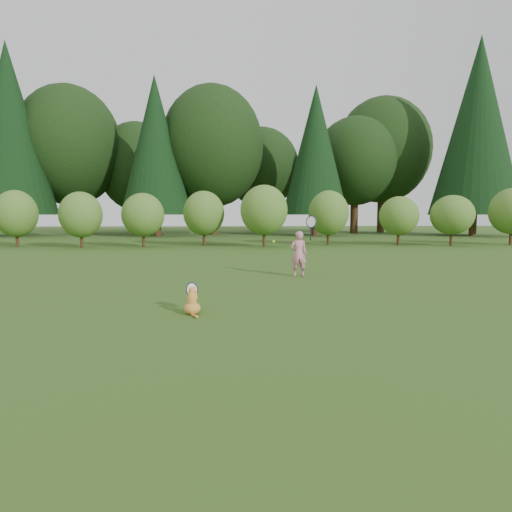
{
  "coord_description": "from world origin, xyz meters",
  "views": [
    {
      "loc": [
        -0.21,
        -7.27,
        1.48
      ],
      "look_at": [
        0.2,
        0.8,
        0.7
      ],
      "focal_mm": 30.0,
      "sensor_mm": 36.0,
      "label": 1
    }
  ],
  "objects": [
    {
      "name": "ground",
      "position": [
        0.0,
        0.0,
        0.0
      ],
      "size": [
        100.0,
        100.0,
        0.0
      ],
      "primitive_type": "plane",
      "color": "#254F16",
      "rests_on": "ground"
    },
    {
      "name": "shrub_row",
      "position": [
        0.0,
        13.0,
        1.4
      ],
      "size": [
        28.0,
        3.0,
        2.8
      ],
      "primitive_type": null,
      "color": "#476F22",
      "rests_on": "ground"
    },
    {
      "name": "woodland_backdrop",
      "position": [
        0.0,
        23.0,
        7.5
      ],
      "size": [
        48.0,
        10.0,
        15.0
      ],
      "primitive_type": null,
      "color": "black",
      "rests_on": "ground"
    },
    {
      "name": "child",
      "position": [
        1.34,
        2.89,
        0.57
      ],
      "size": [
        0.61,
        0.37,
        1.64
      ],
      "rotation": [
        0.0,
        0.0,
        3.17
      ],
      "color": "pink",
      "rests_on": "ground"
    },
    {
      "name": "cat",
      "position": [
        -0.84,
        -0.93,
        0.22
      ],
      "size": [
        0.28,
        0.57,
        0.57
      ],
      "rotation": [
        0.0,
        0.0,
        0.0
      ],
      "color": "orange",
      "rests_on": "ground"
    },
    {
      "name": "tennis_ball",
      "position": [
        0.6,
        1.45,
        0.93
      ],
      "size": [
        0.06,
        0.06,
        0.06
      ],
      "color": "#A4D318",
      "rests_on": "ground"
    }
  ]
}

